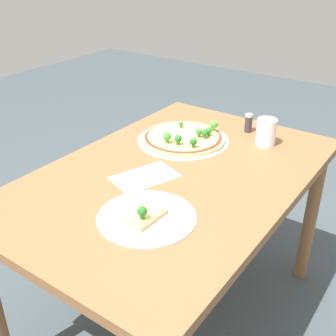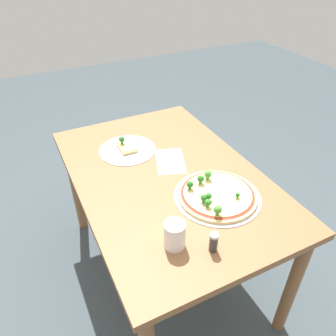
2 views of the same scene
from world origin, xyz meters
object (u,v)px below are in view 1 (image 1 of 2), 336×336
object	(u,v)px
pizza_tray_whole	(184,138)
pizza_tray_slice	(146,216)
drinking_cup	(266,132)
condiment_shaker	(248,123)
dining_table	(174,194)

from	to	relation	value
pizza_tray_whole	pizza_tray_slice	size ratio (longest dim) A/B	1.27
drinking_cup	condiment_shaker	bearing A→B (deg)	54.81
pizza_tray_whole	drinking_cup	xyz separation A→B (m)	(0.17, -0.30, 0.04)
pizza_tray_slice	condiment_shaker	size ratio (longest dim) A/B	3.70
dining_table	pizza_tray_whole	world-z (taller)	pizza_tray_whole
drinking_cup	condiment_shaker	world-z (taller)	drinking_cup
pizza_tray_slice	drinking_cup	xyz separation A→B (m)	(0.72, -0.08, 0.05)
dining_table	pizza_tray_slice	xyz separation A→B (m)	(-0.30, -0.10, 0.10)
pizza_tray_whole	drinking_cup	size ratio (longest dim) A/B	3.47
pizza_tray_slice	condiment_shaker	xyz separation A→B (m)	(0.81, 0.04, 0.03)
dining_table	drinking_cup	distance (m)	0.48
pizza_tray_whole	drinking_cup	bearing A→B (deg)	-60.98
pizza_tray_whole	pizza_tray_slice	xyz separation A→B (m)	(-0.56, -0.22, -0.01)
pizza_tray_whole	condiment_shaker	world-z (taller)	condiment_shaker
dining_table	pizza_tray_slice	size ratio (longest dim) A/B	4.23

